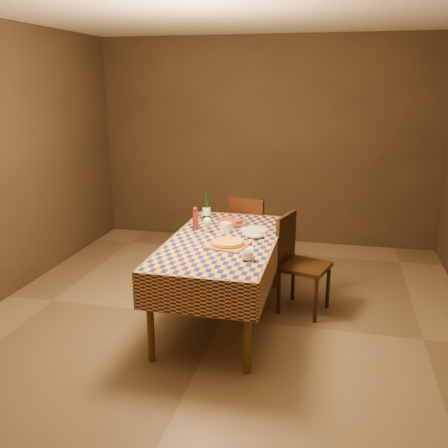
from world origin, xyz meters
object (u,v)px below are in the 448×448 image
object	(u,v)px
chair_right	(297,258)
chair_far	(251,232)
cutting_board	(228,245)
dining_table	(223,248)
pizza	(228,243)
white_plate	(254,230)
bowl	(240,224)
wine_bottle	(206,210)

from	to	relation	value
chair_right	chair_far	bearing A→B (deg)	128.13
cutting_board	chair_right	size ratio (longest dim) A/B	0.34
dining_table	pizza	xyz separation A→B (m)	(0.08, -0.17, 0.11)
white_plate	chair_far	size ratio (longest dim) A/B	0.28
bowl	chair_right	distance (m)	0.63
pizza	wine_bottle	world-z (taller)	wine_bottle
chair_right	pizza	bearing A→B (deg)	-135.37
dining_table	chair_far	world-z (taller)	chair_far
cutting_board	dining_table	bearing A→B (deg)	115.82
chair_far	pizza	bearing A→B (deg)	-89.28
chair_far	chair_right	xyz separation A→B (m)	(0.56, -0.72, 0.00)
cutting_board	chair_far	distance (m)	1.28
bowl	chair_far	distance (m)	0.70
cutting_board	bowl	xyz separation A→B (m)	(-0.02, 0.61, 0.01)
wine_bottle	white_plate	xyz separation A→B (m)	(0.52, -0.20, -0.11)
bowl	white_plate	size ratio (longest dim) A/B	0.58
white_plate	chair_far	distance (m)	0.80
dining_table	white_plate	bearing A→B (deg)	56.34
pizza	chair_right	size ratio (longest dim) A/B	0.35
bowl	white_plate	xyz separation A→B (m)	(0.16, -0.10, -0.02)
cutting_board	bowl	bearing A→B (deg)	91.65
dining_table	white_plate	world-z (taller)	white_plate
cutting_board	pizza	distance (m)	0.02
cutting_board	white_plate	bearing A→B (deg)	74.59
cutting_board	white_plate	xyz separation A→B (m)	(0.14, 0.51, -0.00)
bowl	chair_far	xyz separation A→B (m)	(0.00, 0.64, -0.27)
chair_far	chair_right	world-z (taller)	same
dining_table	wine_bottle	size ratio (longest dim) A/B	5.92
pizza	chair_right	world-z (taller)	chair_right
dining_table	bowl	distance (m)	0.46
wine_bottle	white_plate	size ratio (longest dim) A/B	1.20
cutting_board	bowl	world-z (taller)	bowl
pizza	chair_far	size ratio (longest dim) A/B	0.35
bowl	wine_bottle	distance (m)	0.38
dining_table	bowl	xyz separation A→B (m)	(0.07, 0.44, 0.10)
dining_table	white_plate	size ratio (longest dim) A/B	7.12
dining_table	bowl	bearing A→B (deg)	81.44
bowl	white_plate	distance (m)	0.19
chair_far	chair_right	size ratio (longest dim) A/B	1.00
chair_right	cutting_board	bearing A→B (deg)	-135.37
cutting_board	pizza	size ratio (longest dim) A/B	1.00
chair_far	white_plate	bearing A→B (deg)	-78.12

